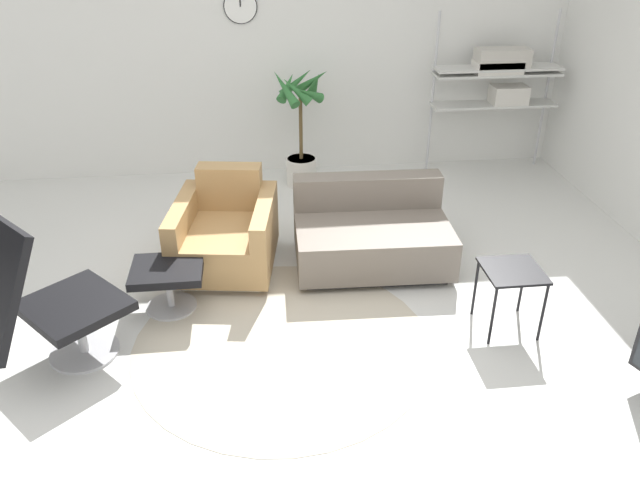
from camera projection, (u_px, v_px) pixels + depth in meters
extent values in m
plane|color=silver|center=(291.00, 322.00, 4.37)|extent=(12.00, 12.00, 0.00)
cube|color=silver|center=(266.00, 37.00, 6.21)|extent=(12.00, 0.06, 2.80)
cylinder|color=black|center=(240.00, 6.00, 6.01)|extent=(0.33, 0.01, 0.33)
cylinder|color=white|center=(240.00, 6.00, 6.01)|extent=(0.31, 0.02, 0.31)
cube|color=black|center=(240.00, 2.00, 5.98)|extent=(0.01, 0.01, 0.09)
cylinder|color=#BCB29E|center=(282.00, 343.00, 4.17)|extent=(1.98, 1.98, 0.01)
cylinder|color=#BCBCC1|center=(85.00, 352.00, 4.07)|extent=(0.62, 0.62, 0.02)
cylinder|color=#BCBCC1|center=(80.00, 331.00, 3.99)|extent=(0.06, 0.06, 0.31)
cube|color=black|center=(75.00, 306.00, 3.90)|extent=(0.79, 0.80, 0.06)
cylinder|color=#BCBCC1|center=(172.00, 306.00, 4.53)|extent=(0.36, 0.36, 0.02)
cylinder|color=#BCBCC1|center=(170.00, 290.00, 4.46)|extent=(0.05, 0.05, 0.27)
cube|color=black|center=(167.00, 270.00, 4.38)|extent=(0.50, 0.42, 0.06)
cube|color=silver|center=(227.00, 263.00, 5.02)|extent=(0.72, 0.81, 0.06)
cube|color=#AD8451|center=(226.00, 243.00, 4.93)|extent=(0.64, 0.96, 0.31)
cube|color=#AD8451|center=(230.00, 186.00, 5.08)|extent=(0.54, 0.25, 0.36)
cube|color=#AD8451|center=(265.00, 233.00, 4.87)|extent=(0.25, 0.90, 0.51)
cube|color=#AD8451|center=(185.00, 232.00, 4.89)|extent=(0.25, 0.90, 0.51)
cube|color=black|center=(371.00, 261.00, 5.06)|extent=(1.11, 0.74, 0.05)
cube|color=#70665B|center=(372.00, 241.00, 4.97)|extent=(1.24, 0.87, 0.33)
cube|color=#70665B|center=(367.00, 191.00, 5.10)|extent=(1.22, 0.24, 0.27)
cube|color=black|center=(513.00, 271.00, 4.11)|extent=(0.38, 0.38, 0.02)
cylinder|color=black|center=(493.00, 316.00, 4.06)|extent=(0.02, 0.02, 0.44)
cylinder|color=black|center=(543.00, 313.00, 4.09)|extent=(0.02, 0.02, 0.44)
cylinder|color=black|center=(475.00, 288.00, 4.35)|extent=(0.02, 0.02, 0.44)
cylinder|color=black|center=(522.00, 285.00, 4.39)|extent=(0.02, 0.02, 0.44)
cylinder|color=silver|center=(301.00, 171.00, 6.43)|extent=(0.31, 0.31, 0.29)
cylinder|color=#382819|center=(301.00, 159.00, 6.36)|extent=(0.28, 0.28, 0.02)
cylinder|color=brown|center=(301.00, 129.00, 6.21)|extent=(0.04, 0.04, 0.62)
cone|color=#2D6B33|center=(315.00, 84.00, 6.03)|extent=(0.15, 0.37, 0.33)
cone|color=#2D6B33|center=(312.00, 81.00, 6.13)|extent=(0.38, 0.36, 0.33)
cone|color=#2D6B33|center=(296.00, 83.00, 6.13)|extent=(0.37, 0.16, 0.31)
cone|color=#2D6B33|center=(287.00, 87.00, 6.06)|extent=(0.25, 0.34, 0.27)
cone|color=#2D6B33|center=(285.00, 88.00, 5.91)|extent=(0.29, 0.41, 0.33)
cone|color=#2D6B33|center=(296.00, 91.00, 5.90)|extent=(0.33, 0.21, 0.29)
cone|color=#2D6B33|center=(310.00, 94.00, 5.94)|extent=(0.32, 0.27, 0.23)
cylinder|color=#BCBCC1|center=(433.00, 95.00, 6.47)|extent=(0.03, 0.03, 1.65)
cylinder|color=#BCBCC1|center=(546.00, 91.00, 6.60)|extent=(0.03, 0.03, 1.65)
cube|color=silver|center=(493.00, 104.00, 6.47)|extent=(1.29, 0.28, 0.02)
cube|color=silver|center=(497.00, 74.00, 6.32)|extent=(1.29, 0.28, 0.02)
cube|color=silver|center=(498.00, 68.00, 6.29)|extent=(1.29, 0.28, 0.02)
cube|color=beige|center=(509.00, 94.00, 6.43)|extent=(0.36, 0.24, 0.18)
cube|color=silver|center=(498.00, 67.00, 6.28)|extent=(0.48, 0.24, 0.12)
cube|color=#B7B2A8|center=(502.00, 58.00, 6.24)|extent=(0.53, 0.24, 0.18)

